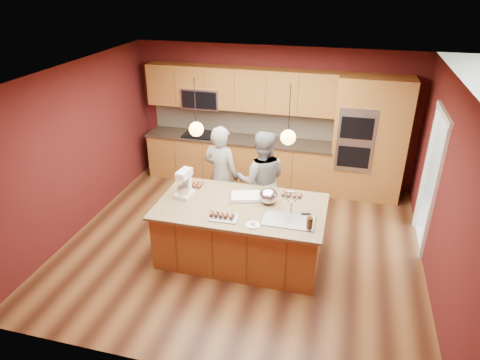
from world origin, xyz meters
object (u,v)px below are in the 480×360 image
(island, at_px, (242,231))
(stand_mixer, at_px, (185,185))
(mixing_bowl, at_px, (268,196))
(person_right, at_px, (261,181))
(person_left, at_px, (221,176))

(island, bearing_deg, stand_mixer, 175.56)
(stand_mixer, distance_m, mixing_bowl, 1.26)
(person_right, distance_m, stand_mixer, 1.33)
(person_left, bearing_deg, island, 136.06)
(person_right, relative_size, stand_mixer, 4.07)
(stand_mixer, height_order, mixing_bowl, stand_mixer)
(person_right, bearing_deg, mixing_bowl, 97.55)
(person_left, relative_size, person_right, 1.01)
(island, relative_size, stand_mixer, 5.78)
(mixing_bowl, bearing_deg, stand_mixer, -175.10)
(island, xyz_separation_m, stand_mixer, (-0.90, 0.07, 0.62))
(person_left, xyz_separation_m, mixing_bowl, (0.95, -0.76, 0.14))
(person_left, height_order, mixing_bowl, person_left)
(island, relative_size, person_right, 1.42)
(island, height_order, person_right, person_right)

